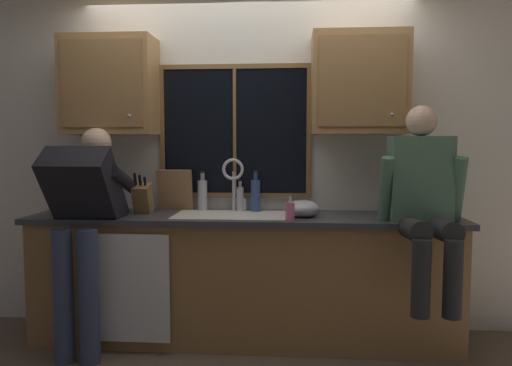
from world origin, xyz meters
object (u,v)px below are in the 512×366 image
bottle_green_glass (256,195)px  bottle_tall_clear (240,198)px  cutting_board (175,190)px  mixing_bowl (303,209)px  bottle_amber_small (203,194)px  person_standing (84,215)px  soap_dispenser (290,211)px  person_sitting_on_counter (423,195)px  knife_block (143,199)px

bottle_green_glass → bottle_tall_clear: bottle_green_glass is taller
cutting_board → bottle_tall_clear: (0.51, -0.00, -0.06)m
mixing_bowl → bottle_amber_small: (-0.76, 0.24, 0.07)m
mixing_bowl → bottle_tall_clear: bottle_tall_clear is taller
person_standing → bottle_amber_small: person_standing is taller
soap_dispenser → mixing_bowl: bearing=63.7°
person_sitting_on_counter → bottle_tall_clear: (-1.24, 0.48, -0.09)m
person_sitting_on_counter → bottle_green_glass: 1.21m
person_standing → bottle_green_glass: size_ratio=4.99×
person_standing → cutting_board: size_ratio=4.84×
cutting_board → bottle_tall_clear: 0.51m
bottle_amber_small → mixing_bowl: bearing=-17.7°
mixing_bowl → soap_dispenser: size_ratio=1.48×
person_standing → person_sitting_on_counter: person_sitting_on_counter is taller
person_standing → knife_block: person_standing is taller
person_sitting_on_counter → soap_dispenser: person_sitting_on_counter is taller
person_standing → mixing_bowl: (1.47, 0.27, 0.02)m
bottle_amber_small → cutting_board: bearing=176.2°
soap_dispenser → cutting_board: bearing=154.0°
cutting_board → bottle_green_glass: bearing=-3.0°
knife_block → bottle_tall_clear: size_ratio=1.35×
mixing_bowl → bottle_tall_clear: bearing=151.7°
person_standing → mixing_bowl: person_standing is taller
mixing_bowl → person_standing: bearing=-169.7°
soap_dispenser → bottle_green_glass: (-0.26, 0.40, 0.07)m
bottle_tall_clear → bottle_amber_small: bottle_amber_small is taller
bottle_tall_clear → bottle_amber_small: (-0.29, -0.01, 0.03)m
bottle_green_glass → cutting_board: bearing=177.0°
mixing_bowl → bottle_green_glass: size_ratio=0.79×
cutting_board → bottle_amber_small: cutting_board is taller
cutting_board → person_sitting_on_counter: bearing=-15.6°
person_standing → person_sitting_on_counter: size_ratio=1.23×
soap_dispenser → person_standing: bearing=-176.3°
person_standing → bottle_green_glass: bearing=23.6°
mixing_bowl → knife_block: bearing=177.0°
soap_dispenser → bottle_green_glass: 0.48m
cutting_board → bottle_tall_clear: bearing=-0.4°
person_sitting_on_counter → person_standing: bearing=-179.1°
person_sitting_on_counter → soap_dispenser: 0.86m
knife_block → bottle_tall_clear: knife_block is taller
soap_dispenser → bottle_tall_clear: bearing=131.7°
mixing_bowl → bottle_tall_clear: 0.54m
knife_block → bottle_amber_small: size_ratio=1.07×
knife_block → mixing_bowl: knife_block is taller
cutting_board → mixing_bowl: (0.97, -0.26, -0.10)m
mixing_bowl → bottle_amber_small: 0.80m
knife_block → mixing_bowl: bearing=-3.0°
person_sitting_on_counter → knife_block: 1.96m
person_standing → bottle_green_glass: person_standing is taller
person_sitting_on_counter → mixing_bowl: bearing=163.2°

